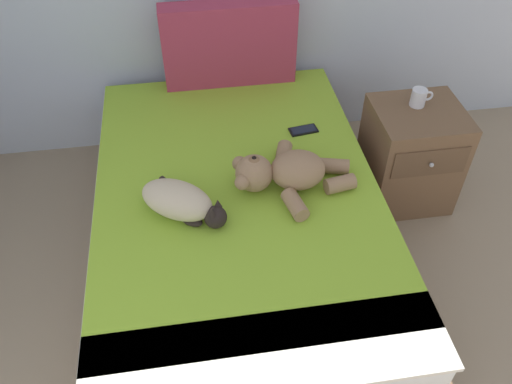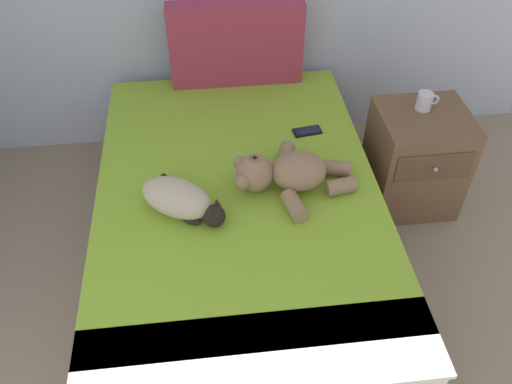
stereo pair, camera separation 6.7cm
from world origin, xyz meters
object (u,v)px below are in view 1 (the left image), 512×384
at_px(nightstand, 410,156).
at_px(mug, 419,97).
at_px(patterned_cushion, 229,44).
at_px(cell_phone, 303,130).
at_px(bed, 239,225).
at_px(teddy_bear, 285,172).
at_px(cat, 181,202).

relative_size(nightstand, mug, 4.97).
bearing_deg(mug, patterned_cushion, 150.21).
height_order(patterned_cushion, cell_phone, patterned_cushion).
relative_size(bed, teddy_bear, 3.58).
bearing_deg(cat, nightstand, 19.60).
bearing_deg(cat, bed, 25.17).
height_order(bed, patterned_cushion, patterned_cushion).
bearing_deg(teddy_bear, mug, 27.07).
height_order(bed, cell_phone, cell_phone).
bearing_deg(nightstand, mug, 90.56).
height_order(cell_phone, nightstand, nightstand).
distance_m(bed, mug, 1.16).
bearing_deg(bed, teddy_bear, -3.13).
relative_size(cat, teddy_bear, 0.71).
bearing_deg(patterned_cushion, bed, -94.79).
distance_m(cat, cell_phone, 0.84).
relative_size(bed, nightstand, 3.42).
xyz_separation_m(teddy_bear, nightstand, (0.79, 0.34, -0.28)).
xyz_separation_m(cell_phone, mug, (0.61, 0.01, 0.14)).
bearing_deg(teddy_bear, cell_phone, 65.78).
height_order(bed, cat, cat).
height_order(patterned_cushion, teddy_bear, patterned_cushion).
xyz_separation_m(patterned_cushion, mug, (0.93, -0.54, -0.10)).
bearing_deg(mug, bed, -158.84).
bearing_deg(bed, mug, 21.16).
bearing_deg(cat, mug, 22.01).
height_order(cat, mug, mug).
distance_m(bed, nightstand, 1.07).
bearing_deg(mug, teddy_bear, -152.93).
bearing_deg(bed, patterned_cushion, 85.21).
height_order(cat, cell_phone, cat).
xyz_separation_m(cell_phone, nightstand, (0.61, -0.05, -0.21)).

